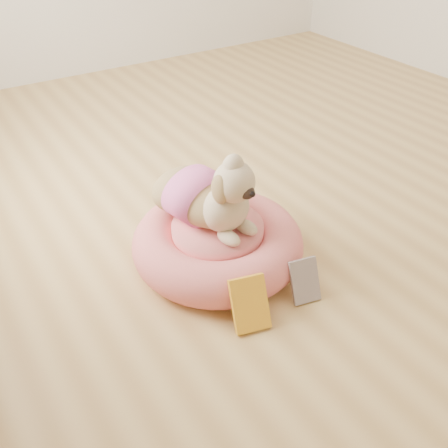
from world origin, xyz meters
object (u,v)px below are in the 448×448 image
pet_bed (218,243)px  dog (208,183)px  book_yellow (250,304)px  book_white (305,281)px

pet_bed → dog: bearing=111.9°
pet_bed → book_yellow: bearing=-104.5°
book_yellow → book_white: (0.26, -0.00, -0.01)m
dog → book_white: bearing=-79.1°
pet_bed → book_white: size_ratio=4.15×
pet_bed → book_white: bearing=-66.6°
pet_bed → book_white: 0.41m
pet_bed → dog: (-0.02, 0.04, 0.28)m
dog → book_white: (0.18, -0.42, -0.29)m
book_yellow → book_white: size_ratio=1.17×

